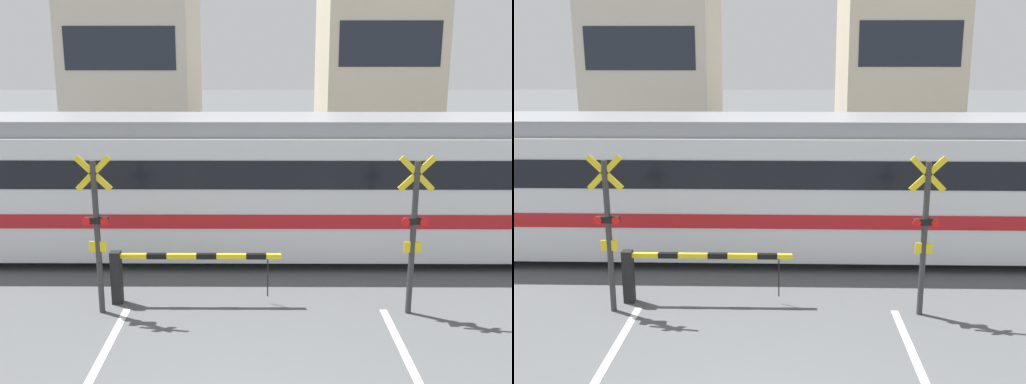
% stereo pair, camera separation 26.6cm
% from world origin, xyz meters
% --- Properties ---
extents(rail_track_near, '(50.00, 0.10, 0.08)m').
position_xyz_m(rail_track_near, '(0.00, 7.53, 0.04)').
color(rail_track_near, '#6B6051').
rests_on(rail_track_near, ground_plane).
extents(rail_track_far, '(50.00, 0.10, 0.08)m').
position_xyz_m(rail_track_far, '(0.00, 8.97, 0.04)').
color(rail_track_far, '#6B6051').
rests_on(rail_track_far, ground_plane).
extents(commuter_train, '(19.99, 2.78, 3.42)m').
position_xyz_m(commuter_train, '(-0.27, 8.25, 1.83)').
color(commuter_train, silver).
rests_on(commuter_train, ground_plane).
extents(crossing_barrier_near, '(3.36, 0.20, 1.08)m').
position_xyz_m(crossing_barrier_near, '(-1.94, 5.26, 0.75)').
color(crossing_barrier_near, black).
rests_on(crossing_barrier_near, ground_plane).
extents(crossing_barrier_far, '(3.36, 0.20, 1.08)m').
position_xyz_m(crossing_barrier_far, '(1.94, 11.37, 0.75)').
color(crossing_barrier_far, black).
rests_on(crossing_barrier_far, ground_plane).
extents(crossing_signal_left, '(0.68, 0.15, 3.07)m').
position_xyz_m(crossing_signal_left, '(-2.95, 4.83, 1.69)').
color(crossing_signal_left, '#333333').
rests_on(crossing_signal_left, ground_plane).
extents(crossing_signal_right, '(0.68, 0.15, 3.07)m').
position_xyz_m(crossing_signal_right, '(2.95, 4.83, 1.69)').
color(crossing_signal_right, '#333333').
rests_on(crossing_signal_right, ground_plane).
extents(building_left_of_street, '(5.80, 6.35, 9.37)m').
position_xyz_m(building_left_of_street, '(-6.00, 23.28, 4.68)').
color(building_left_of_street, beige).
rests_on(building_left_of_street, ground_plane).
extents(building_right_of_street, '(5.28, 6.35, 9.71)m').
position_xyz_m(building_right_of_street, '(5.74, 23.28, 4.86)').
color(building_right_of_street, beige).
rests_on(building_right_of_street, ground_plane).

